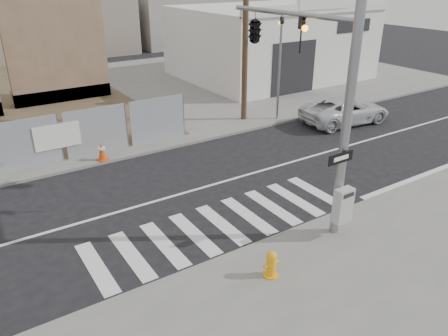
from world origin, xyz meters
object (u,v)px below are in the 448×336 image
signal_pole (283,59)px  traffic_cone_d (102,151)px  fire_hydrant (271,264)px  auto_shop (269,42)px  suv (345,110)px

signal_pole → traffic_cone_d: 8.59m
fire_hydrant → traffic_cone_d: traffic_cone_d is taller
auto_shop → fire_hydrant: (-14.39, -18.38, -2.05)m
signal_pole → traffic_cone_d: size_ratio=9.01×
signal_pole → traffic_cone_d: bearing=122.7°
signal_pole → auto_shop: bearing=52.5°
auto_shop → traffic_cone_d: size_ratio=15.44×
auto_shop → traffic_cone_d: auto_shop is taller
auto_shop → suv: (-3.28, -10.55, -1.87)m
auto_shop → suv: size_ratio=2.51×
fire_hydrant → traffic_cone_d: 9.70m
auto_shop → fire_hydrant: auto_shop is taller
auto_shop → traffic_cone_d: bearing=-150.6°
suv → traffic_cone_d: (-12.24, 1.80, -0.17)m
signal_pole → traffic_cone_d: (-4.02, 6.27, -4.28)m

